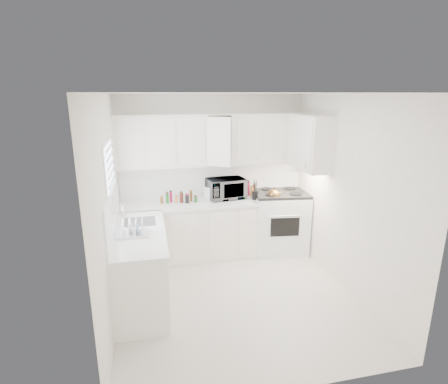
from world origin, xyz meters
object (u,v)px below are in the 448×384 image
object	(u,v)px
dish_rack	(132,227)
utensil_crock	(255,190)
rice_cooker	(211,191)
stove	(280,213)
tea_kettle	(274,194)
microwave	(226,186)

from	to	relation	value
dish_rack	utensil_crock	bearing A→B (deg)	31.79
dish_rack	rice_cooker	bearing A→B (deg)	48.72
stove	utensil_crock	bearing A→B (deg)	-167.19
tea_kettle	rice_cooker	size ratio (longest dim) A/B	1.03
stove	microwave	bearing A→B (deg)	179.70
dish_rack	tea_kettle	bearing A→B (deg)	26.01
utensil_crock	microwave	bearing A→B (deg)	159.69
microwave	rice_cooker	world-z (taller)	microwave
microwave	utensil_crock	size ratio (longest dim) A/B	1.81
stove	rice_cooker	world-z (taller)	stove
microwave	utensil_crock	distance (m)	0.48
microwave	dish_rack	world-z (taller)	microwave
tea_kettle	dish_rack	xyz separation A→B (m)	(-2.17, -1.00, -0.00)
rice_cooker	dish_rack	bearing A→B (deg)	-148.91
microwave	rice_cooker	distance (m)	0.26
utensil_crock	rice_cooker	bearing A→B (deg)	163.61
stove	dish_rack	world-z (taller)	stove
tea_kettle	rice_cooker	bearing A→B (deg)	-178.25
stove	tea_kettle	distance (m)	0.46
utensil_crock	dish_rack	xyz separation A→B (m)	(-1.89, -1.11, -0.06)
stove	tea_kettle	xyz separation A→B (m)	(-0.18, -0.16, 0.39)
tea_kettle	utensil_crock	size ratio (longest dim) A/B	0.76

